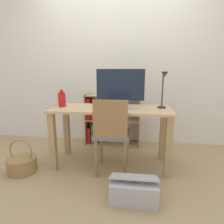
% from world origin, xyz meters
% --- Properties ---
extents(ground_plane, '(10.00, 10.00, 0.00)m').
position_xyz_m(ground_plane, '(0.00, 0.00, 0.00)').
color(ground_plane, tan).
extents(wall_back, '(8.00, 0.05, 2.60)m').
position_xyz_m(wall_back, '(0.00, 0.86, 1.30)').
color(wall_back, silver).
rests_on(wall_back, ground_plane).
extents(desk, '(1.43, 0.57, 0.73)m').
position_xyz_m(desk, '(0.00, 0.00, 0.58)').
color(desk, tan).
rests_on(desk, ground_plane).
extents(monitor, '(0.60, 0.18, 0.46)m').
position_xyz_m(monitor, '(0.10, 0.14, 0.98)').
color(monitor, '#232326').
rests_on(monitor, desk).
extents(keyboard, '(0.36, 0.14, 0.02)m').
position_xyz_m(keyboard, '(0.14, 0.01, 0.74)').
color(keyboard, '#B2B2B7').
rests_on(keyboard, desk).
extents(vase, '(0.09, 0.09, 0.22)m').
position_xyz_m(vase, '(-0.61, 0.01, 0.82)').
color(vase, red).
rests_on(vase, desk).
extents(desk_lamp, '(0.10, 0.19, 0.43)m').
position_xyz_m(desk_lamp, '(0.60, 0.01, 0.99)').
color(desk_lamp, '#2D2D33').
rests_on(desk_lamp, desk).
extents(chair, '(0.40, 0.40, 0.88)m').
position_xyz_m(chair, '(0.04, -0.22, 0.49)').
color(chair, slate).
rests_on(chair, ground_plane).
extents(bookshelf, '(0.86, 0.28, 0.80)m').
position_xyz_m(bookshelf, '(-0.22, 0.69, 0.39)').
color(bookshelf, tan).
rests_on(bookshelf, ground_plane).
extents(basket, '(0.33, 0.33, 0.40)m').
position_xyz_m(basket, '(-1.01, -0.32, 0.10)').
color(basket, '#997547').
rests_on(basket, ground_plane).
extents(storage_box, '(0.44, 0.29, 0.25)m').
position_xyz_m(storage_box, '(0.30, -0.66, 0.11)').
color(storage_box, '#B2B2B7').
rests_on(storage_box, ground_plane).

